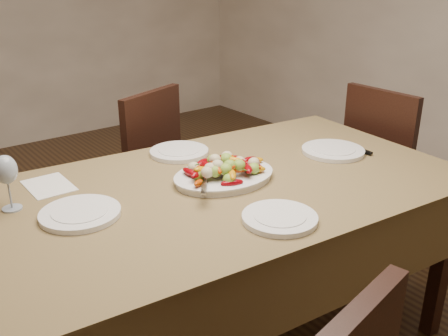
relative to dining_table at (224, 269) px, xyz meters
The scene contains 14 objects.
floor 0.44m from the dining_table, 110.94° to the left, with size 6.00×6.00×0.00m, color #372210.
dining_table is the anchor object (origin of this frame).
chair_far 0.94m from the dining_table, 86.34° to the left, with size 0.42×0.42×0.95m, color black, non-canonical shape.
chair_right 1.26m from the dining_table, ahead, with size 0.42×0.42×0.95m, color black, non-canonical shape.
serving_platter 0.39m from the dining_table, 51.85° to the left, with size 0.39×0.29×0.02m, color white.
roasted_vegetables 0.45m from the dining_table, 51.85° to the left, with size 0.32×0.22×0.09m, color #6F0207, non-canonical shape.
serving_spoon 0.43m from the dining_table, behind, with size 0.28×0.06×0.03m, color #9EA0A8, non-canonical shape.
plate_left 0.67m from the dining_table, behind, with size 0.26×0.26×0.02m, color white.
plate_right 0.70m from the dining_table, ahead, with size 0.27×0.27×0.02m, color white.
plate_far 0.54m from the dining_table, 83.88° to the left, with size 0.25×0.25×0.02m, color white.
plate_near 0.52m from the dining_table, 96.89° to the right, with size 0.24×0.24×0.02m, color white.
wine_glass 0.89m from the dining_table, 159.28° to the left, with size 0.08×0.08×0.20m, color #8C99A5, non-canonical shape.
menu_card 0.76m from the dining_table, 144.54° to the left, with size 0.15×0.21×0.00m, color silver.
table_knife 0.79m from the dining_table, ahead, with size 0.02×0.20×0.01m, color #9EA0A8, non-canonical shape.
Camera 1 is at (-0.97, -1.57, 1.51)m, focal length 40.00 mm.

